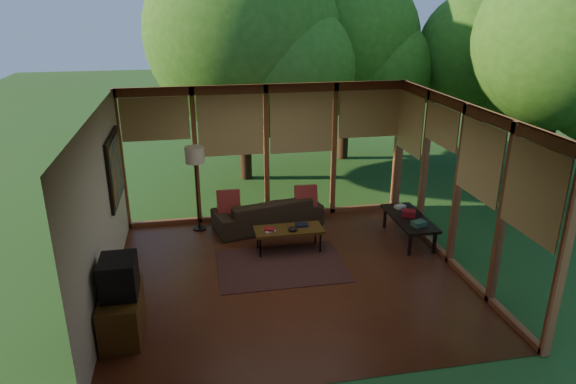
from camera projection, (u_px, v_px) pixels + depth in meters
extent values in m
plane|color=#552616|center=(291.00, 276.00, 8.26)|extent=(5.50, 5.50, 0.00)
plane|color=silver|center=(291.00, 110.00, 7.31)|extent=(5.50, 5.50, 0.00)
cube|color=beige|center=(102.00, 211.00, 7.30)|extent=(0.04, 5.00, 2.70)
cube|color=beige|center=(335.00, 281.00, 5.48)|extent=(5.50, 0.04, 2.70)
cube|color=brown|center=(267.00, 153.00, 10.09)|extent=(5.50, 0.12, 2.70)
cube|color=brown|center=(458.00, 187.00, 8.26)|extent=(0.12, 5.00, 2.70)
plane|color=#27531F|center=(481.00, 135.00, 17.02)|extent=(40.00, 40.00, 0.00)
cylinder|color=#3A2015|center=(244.00, 89.00, 12.16)|extent=(0.28, 0.28, 4.43)
sphere|color=#255713|center=(242.00, 34.00, 11.73)|extent=(4.46, 4.46, 4.46)
cylinder|color=#3A2015|center=(344.00, 84.00, 13.90)|extent=(0.28, 0.28, 4.10)
sphere|color=#255713|center=(346.00, 41.00, 13.50)|extent=(3.86, 3.86, 3.86)
cylinder|color=#3A2015|center=(553.00, 104.00, 10.32)|extent=(0.28, 0.28, 4.44)
sphere|color=#255713|center=(565.00, 40.00, 9.89)|extent=(3.47, 3.47, 3.47)
cylinder|color=#3A2015|center=(472.00, 92.00, 13.60)|extent=(0.28, 0.28, 3.81)
sphere|color=#255713|center=(477.00, 51.00, 13.23)|extent=(3.05, 3.05, 3.05)
cube|color=#6E3210|center=(281.00, 265.00, 8.59)|extent=(2.11, 1.50, 0.01)
imported|color=#312518|center=(268.00, 212.00, 9.98)|extent=(2.19, 1.25, 0.60)
cube|color=maroon|center=(229.00, 202.00, 9.70)|extent=(0.44, 0.23, 0.46)
cube|color=maroon|center=(306.00, 197.00, 9.96)|extent=(0.43, 0.23, 0.45)
cube|color=beige|center=(269.00, 231.00, 8.86)|extent=(0.23, 0.20, 0.03)
cube|color=maroon|center=(269.00, 229.00, 8.85)|extent=(0.21, 0.18, 0.03)
cube|color=black|center=(302.00, 225.00, 9.08)|extent=(0.23, 0.18, 0.03)
ellipsoid|color=black|center=(293.00, 229.00, 8.88)|extent=(0.16, 0.16, 0.07)
cube|color=#553917|center=(122.00, 313.00, 6.76)|extent=(0.50, 1.00, 0.60)
cube|color=black|center=(119.00, 277.00, 6.57)|extent=(0.45, 0.55, 0.50)
cube|color=#325846|center=(419.00, 224.00, 9.00)|extent=(0.28, 0.24, 0.09)
cube|color=maroon|center=(409.00, 213.00, 9.41)|extent=(0.30, 0.26, 0.11)
cube|color=beige|center=(400.00, 207.00, 9.79)|extent=(0.24, 0.21, 0.05)
cylinder|color=black|center=(199.00, 228.00, 9.98)|extent=(0.26, 0.26, 0.03)
cylinder|color=black|center=(197.00, 191.00, 9.71)|extent=(0.03, 0.03, 1.52)
cylinder|color=beige|center=(195.00, 155.00, 9.46)|extent=(0.36, 0.36, 0.30)
cube|color=#553917|center=(289.00, 230.00, 8.98)|extent=(1.20, 0.50, 0.05)
cylinder|color=black|center=(260.00, 248.00, 8.80)|extent=(0.03, 0.03, 0.38)
cylinder|color=black|center=(320.00, 243.00, 8.98)|extent=(0.03, 0.03, 0.38)
cylinder|color=black|center=(258.00, 239.00, 9.13)|extent=(0.03, 0.03, 0.38)
cylinder|color=black|center=(315.00, 234.00, 9.31)|extent=(0.03, 0.03, 0.38)
cube|color=black|center=(409.00, 218.00, 9.39)|extent=(0.60, 1.40, 0.05)
cube|color=black|center=(410.00, 245.00, 8.88)|extent=(0.05, 0.05, 0.40)
cube|color=black|center=(434.00, 243.00, 8.96)|extent=(0.05, 0.05, 0.40)
cube|color=black|center=(385.00, 218.00, 9.98)|extent=(0.05, 0.05, 0.40)
cube|color=black|center=(407.00, 216.00, 10.06)|extent=(0.05, 0.05, 0.40)
cube|color=black|center=(114.00, 168.00, 8.53)|extent=(0.05, 1.35, 1.15)
cube|color=#18526C|center=(116.00, 168.00, 8.53)|extent=(0.02, 1.20, 1.00)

